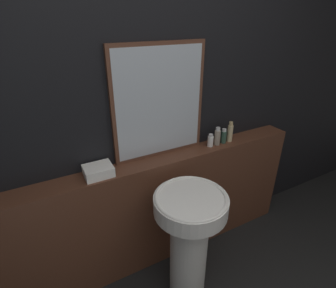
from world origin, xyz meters
The scene contains 9 objects.
wall_back centered at (0.00, 1.64, 1.25)m, with size 8.00×0.06×2.50m.
vanity_counter centered at (0.00, 1.52, 0.46)m, with size 2.41×0.18×0.93m.
pedestal_sink centered at (0.01, 1.13, 0.53)m, with size 0.47×0.47×0.86m.
mirror centered at (0.04, 1.59, 1.32)m, with size 0.68×0.03×0.79m.
towel_stack centered at (-0.44, 1.52, 0.96)m, with size 0.18×0.15×0.07m.
shampoo_bottle centered at (0.44, 1.52, 0.97)m, with size 0.05×0.05×0.10m.
conditioner_bottle centered at (0.51, 1.52, 0.99)m, with size 0.05×0.05×0.15m.
lotion_bottle centered at (0.57, 1.52, 0.98)m, with size 0.04×0.04×0.12m.
body_wash_bottle centered at (0.64, 1.52, 1.00)m, with size 0.04×0.04×0.17m.
Camera 1 is at (-0.73, 0.05, 1.86)m, focal length 28.00 mm.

